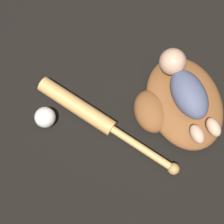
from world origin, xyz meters
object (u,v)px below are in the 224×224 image
baseball_glove (179,104)px  baseball_bat (91,115)px  baby_figure (186,88)px  baseball (45,117)px

baseball_glove → baseball_bat: 0.34m
baby_figure → baseball: size_ratio=4.59×
baseball_bat → baseball: 0.17m
baby_figure → baseball: 0.53m
baby_figure → baseball_bat: size_ratio=0.78×
baseball_glove → baby_figure: baby_figure is taller
baby_figure → baseball: (0.03, 0.52, -0.09)m
baseball_bat → baby_figure: bearing=-90.4°
baseball_bat → baseball: baseball is taller
baseball_glove → baseball_bat: baseball_glove is taller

